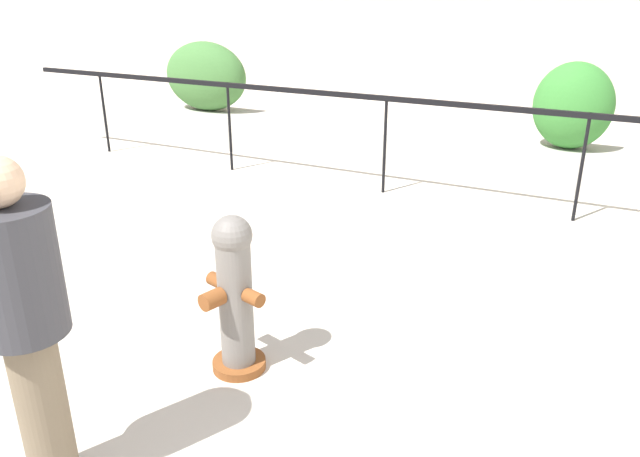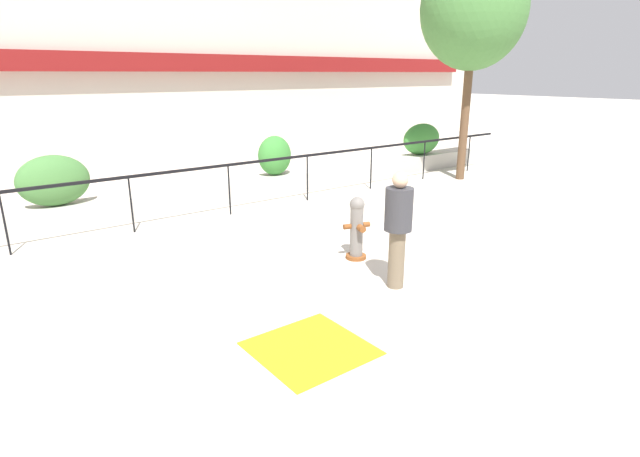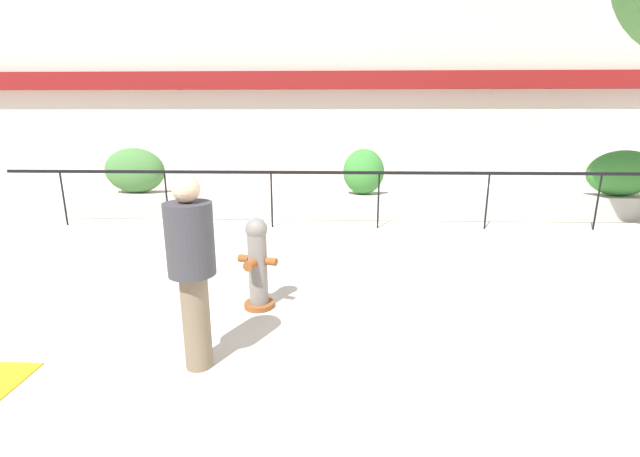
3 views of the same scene
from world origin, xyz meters
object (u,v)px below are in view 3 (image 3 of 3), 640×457
(hedge_bush_2, at_px, (622,173))
(fire_hydrant, at_px, (257,263))
(hedge_bush_0, at_px, (135,171))
(pedestrian, at_px, (192,262))
(hedge_bush_1, at_px, (364,172))

(hedge_bush_2, distance_m, fire_hydrant, 8.68)
(hedge_bush_0, xyz_separation_m, pedestrian, (3.33, -6.15, -0.02))
(pedestrian, bearing_deg, fire_hydrant, 75.43)
(hedge_bush_2, height_order, pedestrian, pedestrian)
(hedge_bush_2, bearing_deg, pedestrian, -140.53)
(hedge_bush_0, bearing_deg, hedge_bush_1, 0.00)
(hedge_bush_1, distance_m, fire_hydrant, 5.15)
(hedge_bush_2, height_order, fire_hydrant, hedge_bush_2)
(hedge_bush_1, height_order, hedge_bush_2, hedge_bush_1)
(hedge_bush_1, relative_size, fire_hydrant, 0.93)
(hedge_bush_0, bearing_deg, fire_hydrant, -53.33)
(hedge_bush_0, distance_m, fire_hydrant, 6.13)
(hedge_bush_0, xyz_separation_m, hedge_bush_1, (5.17, 0.00, -0.00))
(fire_hydrant, relative_size, pedestrian, 0.62)
(hedge_bush_0, distance_m, pedestrian, 6.99)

